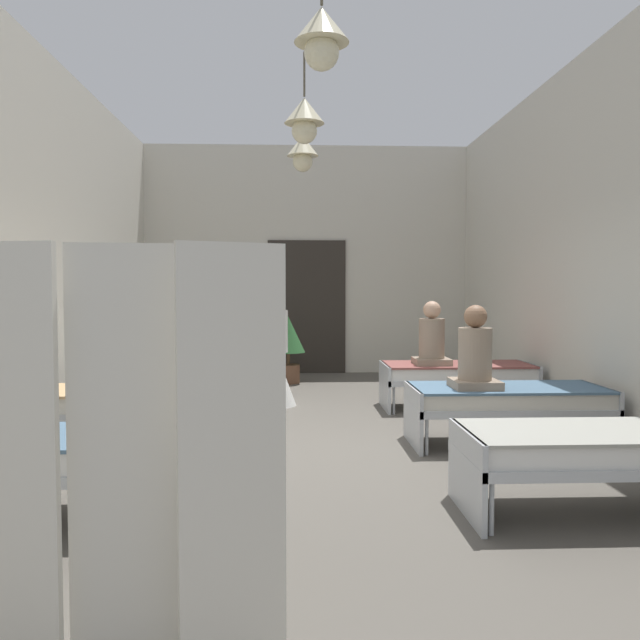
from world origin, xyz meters
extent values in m
cube|color=#59544C|center=(0.00, 0.00, -0.05)|extent=(6.39, 11.41, 0.10)
cube|color=beige|center=(0.00, 5.50, 2.05)|extent=(6.19, 0.20, 4.10)
cube|color=beige|center=(3.00, 0.00, 2.05)|extent=(0.20, 10.81, 4.10)
cube|color=#2D2823|center=(0.00, 5.38, 1.20)|extent=(1.40, 0.06, 2.40)
cone|color=beige|center=(-0.02, -0.95, 3.62)|extent=(0.44, 0.44, 0.28)
sphere|color=beige|center=(-0.02, -0.95, 3.40)|extent=(0.28, 0.28, 0.28)
cylinder|color=brown|center=(-0.12, 0.95, 3.86)|extent=(0.02, 0.02, 0.48)
cone|color=beige|center=(-0.12, 0.95, 3.47)|extent=(0.44, 0.44, 0.28)
sphere|color=beige|center=(-0.12, 0.95, 3.25)|extent=(0.28, 0.28, 0.28)
cylinder|color=brown|center=(-0.11, 2.84, 3.88)|extent=(0.02, 0.02, 0.44)
cone|color=beige|center=(-0.11, 2.84, 3.51)|extent=(0.44, 0.44, 0.28)
sphere|color=beige|center=(-0.11, 2.84, 3.29)|extent=(0.28, 0.28, 0.28)
cylinder|color=#B7BCC1|center=(-0.98, -2.26, 0.17)|extent=(0.03, 0.03, 0.34)
cylinder|color=#B7BCC1|center=(-0.98, -1.54, 0.17)|extent=(0.03, 0.03, 0.34)
cube|color=#B7BCC1|center=(-1.85, -1.90, 0.38)|extent=(1.90, 0.84, 0.07)
cube|color=#B7BCC1|center=(-0.92, -1.90, 0.29)|extent=(0.04, 0.84, 0.57)
cube|color=white|center=(-1.85, -1.90, 0.48)|extent=(1.82, 0.78, 0.14)
cube|color=slate|center=(-1.85, -1.90, 0.56)|extent=(1.86, 0.82, 0.02)
cylinder|color=#B7BCC1|center=(0.98, -2.26, 0.17)|extent=(0.03, 0.03, 0.34)
cylinder|color=#B7BCC1|center=(0.98, -1.54, 0.17)|extent=(0.03, 0.03, 0.34)
cube|color=#B7BCC1|center=(1.85, -1.90, 0.38)|extent=(1.90, 0.84, 0.07)
cube|color=#B7BCC1|center=(0.92, -1.90, 0.29)|extent=(0.04, 0.84, 0.57)
cube|color=white|center=(1.85, -1.90, 0.48)|extent=(1.82, 0.78, 0.14)
cube|color=#9E9E93|center=(1.85, -1.90, 0.56)|extent=(1.86, 0.82, 0.02)
cylinder|color=#B7BCC1|center=(-2.72, -0.36, 0.17)|extent=(0.03, 0.03, 0.34)
cylinder|color=#B7BCC1|center=(-2.72, 0.36, 0.17)|extent=(0.03, 0.03, 0.34)
cylinder|color=#B7BCC1|center=(-0.98, -0.36, 0.17)|extent=(0.03, 0.03, 0.34)
cylinder|color=#B7BCC1|center=(-0.98, 0.36, 0.17)|extent=(0.03, 0.03, 0.34)
cube|color=#B7BCC1|center=(-1.85, 0.00, 0.38)|extent=(1.90, 0.84, 0.07)
cube|color=#B7BCC1|center=(-2.78, 0.00, 0.29)|extent=(0.04, 0.84, 0.57)
cube|color=#B7BCC1|center=(-0.92, 0.00, 0.29)|extent=(0.04, 0.84, 0.57)
cube|color=silver|center=(-1.85, 0.00, 0.48)|extent=(1.82, 0.78, 0.14)
cube|color=tan|center=(-1.85, 0.00, 0.56)|extent=(1.86, 0.82, 0.02)
cylinder|color=#B7BCC1|center=(0.98, -0.36, 0.17)|extent=(0.03, 0.03, 0.34)
cylinder|color=#B7BCC1|center=(0.98, 0.36, 0.17)|extent=(0.03, 0.03, 0.34)
cylinder|color=#B7BCC1|center=(2.72, -0.36, 0.17)|extent=(0.03, 0.03, 0.34)
cylinder|color=#B7BCC1|center=(2.72, 0.36, 0.17)|extent=(0.03, 0.03, 0.34)
cube|color=#B7BCC1|center=(1.85, 0.00, 0.38)|extent=(1.90, 0.84, 0.07)
cube|color=#B7BCC1|center=(0.92, 0.00, 0.29)|extent=(0.04, 0.84, 0.57)
cube|color=#B7BCC1|center=(2.78, 0.00, 0.29)|extent=(0.04, 0.84, 0.57)
cube|color=silver|center=(1.85, 0.00, 0.48)|extent=(1.82, 0.78, 0.14)
cube|color=slate|center=(1.85, 0.00, 0.56)|extent=(1.86, 0.82, 0.02)
cylinder|color=#B7BCC1|center=(-2.72, 1.54, 0.17)|extent=(0.03, 0.03, 0.34)
cylinder|color=#B7BCC1|center=(-2.72, 2.26, 0.17)|extent=(0.03, 0.03, 0.34)
cylinder|color=#B7BCC1|center=(-0.98, 1.54, 0.17)|extent=(0.03, 0.03, 0.34)
cylinder|color=#B7BCC1|center=(-0.98, 2.26, 0.17)|extent=(0.03, 0.03, 0.34)
cube|color=#B7BCC1|center=(-1.85, 1.90, 0.38)|extent=(1.90, 0.84, 0.07)
cube|color=#B7BCC1|center=(-2.78, 1.90, 0.29)|extent=(0.04, 0.84, 0.57)
cube|color=#B7BCC1|center=(-0.92, 1.90, 0.29)|extent=(0.04, 0.84, 0.57)
cube|color=white|center=(-1.85, 1.90, 0.48)|extent=(1.82, 0.78, 0.14)
cube|color=#9E9E93|center=(-1.85, 1.90, 0.56)|extent=(1.86, 0.82, 0.02)
cylinder|color=#B7BCC1|center=(0.98, 1.54, 0.17)|extent=(0.03, 0.03, 0.34)
cylinder|color=#B7BCC1|center=(0.98, 2.26, 0.17)|extent=(0.03, 0.03, 0.34)
cylinder|color=#B7BCC1|center=(2.72, 1.54, 0.17)|extent=(0.03, 0.03, 0.34)
cylinder|color=#B7BCC1|center=(2.72, 2.26, 0.17)|extent=(0.03, 0.03, 0.34)
cube|color=#B7BCC1|center=(1.85, 1.90, 0.38)|extent=(1.90, 0.84, 0.07)
cube|color=#B7BCC1|center=(0.92, 1.90, 0.29)|extent=(0.04, 0.84, 0.57)
cube|color=#B7BCC1|center=(2.78, 1.90, 0.29)|extent=(0.04, 0.84, 0.57)
cube|color=white|center=(1.85, 1.90, 0.48)|extent=(1.82, 0.78, 0.14)
cube|color=#8C4C47|center=(1.85, 1.90, 0.56)|extent=(1.86, 0.82, 0.02)
cone|color=white|center=(-0.47, 2.18, 0.35)|extent=(0.52, 0.52, 0.70)
cylinder|color=white|center=(-0.47, 2.18, 0.97)|extent=(0.30, 0.30, 0.55)
sphere|color=beige|center=(-0.47, 2.18, 1.36)|extent=(0.22, 0.22, 0.22)
cone|color=white|center=(-0.47, 2.18, 1.44)|extent=(0.18, 0.18, 0.10)
cylinder|color=gray|center=(1.50, 1.82, 0.86)|extent=(0.32, 0.32, 0.58)
cube|color=gray|center=(1.50, 1.82, 0.61)|extent=(0.44, 0.44, 0.08)
sphere|color=tan|center=(1.50, 1.82, 1.26)|extent=(0.22, 0.22, 0.22)
cylinder|color=gray|center=(1.50, -0.08, 0.86)|extent=(0.32, 0.32, 0.58)
cube|color=gray|center=(1.50, -0.08, 0.61)|extent=(0.44, 0.44, 0.08)
sphere|color=#846047|center=(1.50, -0.08, 1.26)|extent=(0.22, 0.22, 0.22)
cylinder|color=brown|center=(-0.33, 4.16, 0.15)|extent=(0.37, 0.37, 0.30)
cylinder|color=brown|center=(-0.33, 4.16, 0.40)|extent=(0.06, 0.06, 0.20)
cone|color=#2D6633|center=(-0.33, 4.16, 0.79)|extent=(0.54, 0.54, 0.58)
cube|color=silver|center=(-1.32, -3.69, 0.85)|extent=(0.42, 0.12, 1.70)
cube|color=silver|center=(-0.90, -3.63, 0.85)|extent=(0.42, 0.07, 1.70)
cube|color=silver|center=(-0.48, -3.69, 0.85)|extent=(0.40, 0.19, 1.70)
camera|label=1|loc=(-0.25, -6.07, 1.53)|focal=35.58mm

